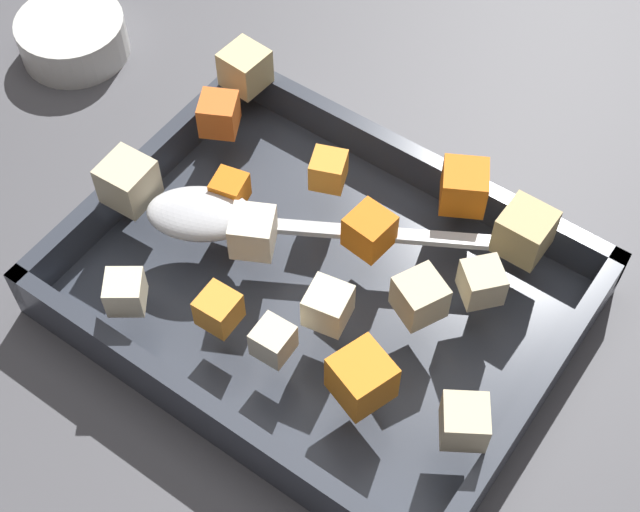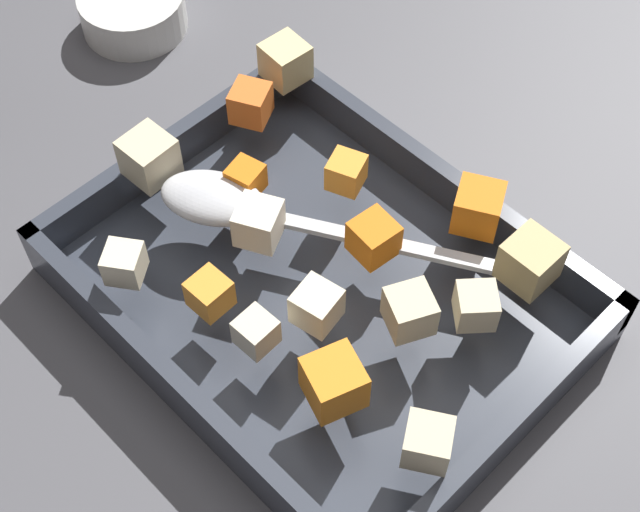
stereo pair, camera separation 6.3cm
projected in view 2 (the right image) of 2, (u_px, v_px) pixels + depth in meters
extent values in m
plane|color=#4C4C51|center=(297.00, 303.00, 0.68)|extent=(4.00, 4.00, 0.00)
cube|color=#333842|center=(320.00, 296.00, 0.67)|extent=(0.34, 0.26, 0.01)
cube|color=#333842|center=(182.00, 392.00, 0.60)|extent=(0.34, 0.01, 0.03)
cube|color=#333842|center=(438.00, 180.00, 0.70)|extent=(0.34, 0.01, 0.03)
cube|color=#333842|center=(170.00, 151.00, 0.72)|extent=(0.01, 0.26, 0.03)
cube|color=#333842|center=(505.00, 433.00, 0.59)|extent=(0.01, 0.26, 0.03)
cube|color=orange|center=(334.00, 382.00, 0.57)|extent=(0.04, 0.04, 0.03)
cube|color=orange|center=(346.00, 172.00, 0.67)|extent=(0.03, 0.03, 0.02)
cube|color=orange|center=(210.00, 294.00, 0.61)|extent=(0.03, 0.03, 0.02)
cube|color=orange|center=(251.00, 103.00, 0.71)|extent=(0.04, 0.04, 0.03)
cube|color=orange|center=(478.00, 208.00, 0.65)|extent=(0.04, 0.04, 0.03)
cube|color=orange|center=(246.00, 179.00, 0.67)|extent=(0.03, 0.03, 0.02)
cube|color=orange|center=(374.00, 238.00, 0.64)|extent=(0.03, 0.03, 0.03)
cube|color=beige|center=(410.00, 311.00, 0.60)|extent=(0.04, 0.04, 0.03)
cube|color=beige|center=(124.00, 263.00, 0.63)|extent=(0.03, 0.03, 0.02)
cube|color=#E0CC89|center=(285.00, 61.00, 0.73)|extent=(0.03, 0.03, 0.03)
cube|color=beige|center=(317.00, 306.00, 0.61)|extent=(0.03, 0.03, 0.03)
cube|color=beige|center=(149.00, 157.00, 0.67)|extent=(0.03, 0.03, 0.03)
cube|color=beige|center=(476.00, 306.00, 0.61)|extent=(0.04, 0.04, 0.03)
cube|color=beige|center=(428.00, 442.00, 0.55)|extent=(0.04, 0.04, 0.03)
cube|color=tan|center=(530.00, 261.00, 0.62)|extent=(0.03, 0.03, 0.03)
cube|color=silver|center=(261.00, 221.00, 0.64)|extent=(0.04, 0.04, 0.03)
cube|color=beige|center=(256.00, 332.00, 0.60)|extent=(0.02, 0.02, 0.02)
ellipsoid|color=silver|center=(212.00, 198.00, 0.66)|extent=(0.09, 0.08, 0.02)
cube|color=silver|center=(385.00, 243.00, 0.65)|extent=(0.16, 0.10, 0.01)
cylinder|color=silver|center=(133.00, 11.00, 0.83)|extent=(0.09, 0.09, 0.04)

